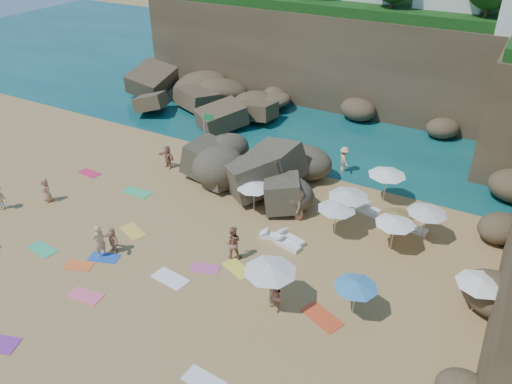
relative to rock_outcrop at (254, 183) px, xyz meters
The scene contains 46 objects.
ground 6.82m from the rock_outcrop, 87.77° to the right, with size 120.00×120.00×0.00m, color tan.
seawater 23.18m from the rock_outcrop, 89.34° to the left, with size 120.00×120.00×0.00m, color #0C4751.
cliff_back 18.76m from the rock_outcrop, 82.90° to the left, with size 44.00×8.00×8.00m, color brown.
rock_promontory 14.13m from the rock_outcrop, 139.45° to the left, with size 12.00×7.00×2.00m, color brown, non-canonical shape.
marina_masts 28.46m from the rock_outcrop, 125.00° to the left, with size 3.10×0.10×6.00m.
rock_outcrop is the anchor object (origin of this frame).
flag_pole 4.94m from the rock_outcrop, behind, with size 0.77×0.21×3.97m.
parasol_0 2.22m from the rock_outcrop, ahead, with size 2.25×2.25×2.13m.
parasol_1 10.43m from the rock_outcrop, 14.71° to the right, with size 2.11×2.11×2.00m.
parasol_2 7.55m from the rock_outcrop, 22.47° to the right, with size 2.15×2.15×2.04m.
parasol_3 8.60m from the rock_outcrop, 14.30° to the left, with size 2.32×2.32×2.19m.
parasol_5 7.39m from the rock_outcrop, 12.19° to the right, with size 2.34×2.34×2.21m.
parasol_6 10.06m from the rock_outcrop, 10.07° to the right, with size 1.96×1.96×1.85m.
parasol_7 11.37m from the rock_outcrop, ahead, with size 2.16×2.16×2.05m.
parasol_8 15.61m from the rock_outcrop, 20.45° to the right, with size 2.11×2.11×2.00m.
parasol_9 3.76m from the rock_outcrop, 60.92° to the right, with size 2.05×2.05×1.94m.
parasol_10 12.87m from the rock_outcrop, 39.93° to the right, with size 2.00×2.00×1.89m.
parasol_11 11.52m from the rock_outcrop, 56.95° to the right, with size 2.46×2.46×2.33m.
lounger_0 2.27m from the rock_outcrop, 18.14° to the right, with size 1.58×0.53×0.25m, color white.
lounger_1 8.13m from the rock_outcrop, ahead, with size 2.05×0.68×0.32m, color white.
lounger_2 10.54m from the rock_outcrop, ahead, with size 1.62×0.54×0.25m, color white.
lounger_3 7.13m from the rock_outcrop, 45.91° to the right, with size 1.55×0.52×0.24m, color white.
lounger_4 6.67m from the rock_outcrop, 43.35° to the right, with size 1.74×0.58×0.27m, color white.
lounger_5 6.20m from the rock_outcrop, 50.63° to the right, with size 1.53×0.51×0.24m, color white.
towel_1 13.46m from the rock_outcrop, 97.51° to the right, with size 1.66×0.83×0.03m, color #FD627F.
towel_2 12.46m from the rock_outcrop, 107.49° to the right, with size 1.47×0.73×0.03m, color orange.
towel_3 13.50m from the rock_outcrop, 118.83° to the right, with size 1.66×0.83×0.03m, color #34B779.
towel_4 8.82m from the rock_outcrop, 112.36° to the right, with size 1.70×0.85×0.03m, color #FFBD43.
towel_5 10.41m from the rock_outcrop, 84.39° to the right, with size 1.86×0.93×0.03m, color white.
towel_7 11.45m from the rock_outcrop, 157.79° to the right, with size 1.56×0.78×0.03m, color #DB264E.
towel_8 11.17m from the rock_outcrop, 105.95° to the right, with size 1.59×0.80×0.03m, color blue.
towel_9 9.10m from the rock_outcrop, 76.75° to the right, with size 1.47×0.74×0.03m, color #D55298.
towel_10 12.57m from the rock_outcrop, 46.43° to the right, with size 1.93×0.97×0.03m, color #DA4922.
towel_11 7.64m from the rock_outcrop, 141.99° to the right, with size 1.85×0.92×0.03m, color #35BC6D.
towel_12 8.80m from the rock_outcrop, 66.22° to the right, with size 1.68×0.84×0.03m, color yellow.
towel_13 15.75m from the rock_outcrop, 67.83° to the right, with size 1.70×0.85×0.03m, color white.
person_stand_1 7.94m from the rock_outcrop, 68.78° to the right, with size 0.93×0.72×1.91m, color #A36A51.
person_stand_2 6.44m from the rock_outcrop, 44.70° to the left, with size 1.18×0.49×1.83m, color #F8BB8D.
person_stand_3 2.04m from the rock_outcrop, 41.19° to the right, with size 0.90×0.37×1.53m, color olive.
person_stand_4 4.96m from the rock_outcrop, 28.20° to the right, with size 0.91×0.50×1.86m, color tan.
person_stand_5 6.49m from the rock_outcrop, behind, with size 1.55×0.45×1.67m, color #AA6B55.
person_stand_6 11.18m from the rock_outcrop, 107.37° to the right, with size 0.69×0.45×1.89m, color #DAAF7B.
person_lie_0 15.69m from the rock_outcrop, 139.11° to the right, with size 1.02×1.58×0.42m, color tan.
person_lie_2 13.04m from the rock_outcrop, 141.04° to the right, with size 0.76×1.55×0.41m, color #A77153.
person_lie_3 10.49m from the rock_outcrop, 106.56° to the right, with size 1.37×1.47×0.39m, color tan.
person_lie_5 11.80m from the rock_outcrop, 55.87° to the right, with size 0.72×1.49×0.56m, color tan.
Camera 1 is at (13.84, -18.13, 16.54)m, focal length 35.00 mm.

